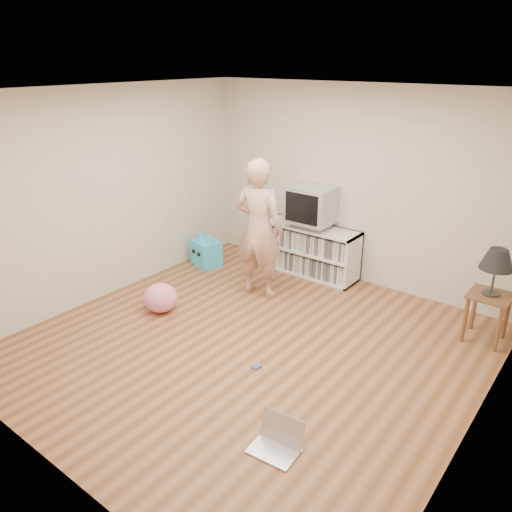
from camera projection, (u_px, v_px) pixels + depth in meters
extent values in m
plane|color=brown|center=(250.00, 345.00, 5.38)|extent=(4.50, 4.50, 0.00)
cube|color=beige|center=(356.00, 187.00, 6.54)|extent=(4.50, 0.02, 2.60)
cube|color=beige|center=(35.00, 320.00, 3.24)|extent=(4.50, 0.02, 2.60)
cube|color=beige|center=(108.00, 194.00, 6.17)|extent=(0.02, 4.50, 2.60)
cube|color=beige|center=(493.00, 293.00, 3.61)|extent=(0.02, 4.50, 2.60)
cube|color=white|center=(249.00, 92.00, 4.40)|extent=(4.50, 4.50, 0.01)
cube|color=white|center=(318.00, 246.00, 7.18)|extent=(1.40, 0.03, 0.70)
cube|color=white|center=(271.00, 240.00, 7.41)|extent=(0.03, 0.45, 0.70)
cube|color=white|center=(354.00, 262.00, 6.64)|extent=(0.03, 0.45, 0.70)
cube|color=white|center=(309.00, 272.00, 7.15)|extent=(1.40, 0.45, 0.03)
cube|color=white|center=(310.00, 250.00, 7.02)|extent=(1.34, 0.45, 0.03)
cube|color=white|center=(311.00, 228.00, 6.90)|extent=(1.40, 0.45, 0.03)
cube|color=silver|center=(310.00, 250.00, 7.02)|extent=(1.26, 0.36, 0.64)
cube|color=gray|center=(311.00, 224.00, 6.88)|extent=(0.45, 0.35, 0.07)
cube|color=#A1A1A6|center=(312.00, 204.00, 6.77)|extent=(0.60, 0.52, 0.50)
cube|color=black|center=(301.00, 209.00, 6.58)|extent=(0.50, 0.01, 0.40)
cylinder|color=brown|center=(465.00, 320.00, 5.36)|extent=(0.04, 0.04, 0.52)
cylinder|color=brown|center=(499.00, 330.00, 5.16)|extent=(0.04, 0.04, 0.52)
cylinder|color=brown|center=(474.00, 308.00, 5.61)|extent=(0.04, 0.04, 0.52)
cylinder|color=brown|center=(507.00, 317.00, 5.41)|extent=(0.04, 0.04, 0.52)
cube|color=brown|center=(490.00, 296.00, 5.28)|extent=(0.42, 0.42, 0.03)
cylinder|color=#333333|center=(491.00, 293.00, 5.27)|extent=(0.18, 0.18, 0.02)
cylinder|color=#333333|center=(494.00, 278.00, 5.21)|extent=(0.02, 0.02, 0.32)
imported|color=#D0A28E|center=(259.00, 229.00, 6.22)|extent=(0.71, 0.52, 1.78)
cube|color=silver|center=(273.00, 451.00, 3.92)|extent=(0.40, 0.29, 0.02)
cube|color=silver|center=(282.00, 429.00, 3.97)|extent=(0.38, 0.11, 0.25)
cube|color=black|center=(282.00, 429.00, 3.97)|extent=(0.33, 0.08, 0.20)
cube|color=#3F5AA8|center=(256.00, 367.00, 4.98)|extent=(0.07, 0.10, 0.02)
cube|color=#2FBDFA|center=(206.00, 253.00, 7.36)|extent=(0.48, 0.42, 0.38)
cylinder|color=#2FBDFA|center=(201.00, 236.00, 7.36)|extent=(0.10, 0.10, 0.09)
cylinder|color=#2FBDFA|center=(210.00, 240.00, 7.17)|extent=(0.10, 0.10, 0.09)
sphere|color=black|center=(194.00, 251.00, 7.30)|extent=(0.06, 0.06, 0.06)
sphere|color=black|center=(199.00, 254.00, 7.19)|extent=(0.06, 0.06, 0.06)
ellipsoid|color=pink|center=(161.00, 298.00, 6.03)|extent=(0.53, 0.53, 0.35)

